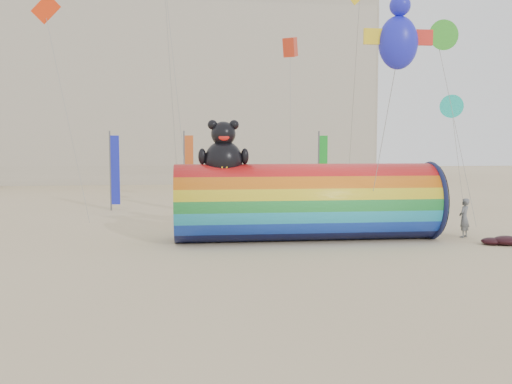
{
  "coord_description": "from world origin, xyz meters",
  "views": [
    {
      "loc": [
        -2.19,
        -21.98,
        4.48
      ],
      "look_at": [
        0.5,
        1.5,
        2.4
      ],
      "focal_mm": 40.0,
      "sensor_mm": 36.0,
      "label": 1
    }
  ],
  "objects": [
    {
      "name": "festival_banners",
      "position": [
        -1.03,
        15.39,
        2.64
      ],
      "size": [
        14.29,
        0.97,
        5.2
      ],
      "color": "#59595E",
      "rests_on": "ground"
    },
    {
      "name": "hotel_building",
      "position": [
        -12.0,
        45.95,
        10.31
      ],
      "size": [
        60.4,
        15.4,
        20.6
      ],
      "color": "#B7AD99",
      "rests_on": "ground"
    },
    {
      "name": "ground",
      "position": [
        0.0,
        0.0,
        0.0
      ],
      "size": [
        160.0,
        160.0,
        0.0
      ],
      "primitive_type": "plane",
      "color": "#CCB58C",
      "rests_on": "ground"
    },
    {
      "name": "kite_handler",
      "position": [
        10.55,
        3.26,
        0.92
      ],
      "size": [
        0.79,
        0.78,
        1.85
      ],
      "primitive_type": "imported",
      "rotation": [
        0.0,
        0.0,
        3.89
      ],
      "color": "slate",
      "rests_on": "ground"
    },
    {
      "name": "beachgoers",
      "position": [
        -2.12,
        -6.04,
        0.84
      ],
      "size": [
        72.08,
        54.93,
        1.83
      ],
      "color": "#33333F",
      "rests_on": "ground"
    },
    {
      "name": "fabric_bundle",
      "position": [
        11.64,
        1.16,
        0.17
      ],
      "size": [
        2.62,
        1.35,
        0.41
      ],
      "color": "black",
      "rests_on": "ground"
    },
    {
      "name": "windsock_assembly",
      "position": [
        3.04,
        3.45,
        1.84
      ],
      "size": [
        12.02,
        3.66,
        5.54
      ],
      "color": "red",
      "rests_on": "ground"
    }
  ]
}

